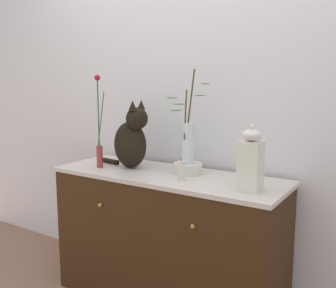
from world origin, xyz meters
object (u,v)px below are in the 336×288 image
Objects in this scene: vase_slim_green at (99,139)px; vase_glass_clear at (188,140)px; cat_sitting at (131,140)px; jar_lidded_porcelain at (251,161)px; sideboard at (168,238)px; candle_pillar at (181,171)px; bowl_porcelain at (187,168)px.

vase_slim_green is 1.06× the size of vase_glass_clear.
cat_sitting is at bearing -171.21° from vase_glass_clear.
vase_glass_clear is 0.47m from jar_lidded_porcelain.
candle_pillar is at bearing -31.95° from sideboard.
vase_slim_green reaches higher than cat_sitting.
jar_lidded_porcelain reaches higher than sideboard.
cat_sitting reaches higher than bowl_porcelain.
vase_slim_green is (-0.17, -0.10, 0.00)m from cat_sitting.
candle_pillar reaches higher than sideboard.
sideboard is 0.78m from jar_lidded_porcelain.
sideboard is 0.75m from vase_slim_green.
sideboard is 0.65m from cat_sitting.
vase_slim_green is 3.35× the size of bowl_porcelain.
candle_pillar is (0.15, -0.09, 0.46)m from sideboard.
vase_slim_green is 4.81× the size of candle_pillar.
vase_glass_clear reaches higher than vase_slim_green.
jar_lidded_porcelain is 0.41m from candle_pillar.
cat_sitting reaches higher than sideboard.
vase_slim_green reaches higher than jar_lidded_porcelain.
cat_sitting is at bearing 174.23° from jar_lidded_porcelain.
sideboard is 11.72× the size of candle_pillar.
cat_sitting is 2.48× the size of bowl_porcelain.
vase_slim_green is at bearing -179.63° from candle_pillar.
vase_slim_green is (-0.45, -0.09, 0.59)m from sideboard.
vase_slim_green is 1.73× the size of jar_lidded_porcelain.
bowl_porcelain is at bearing 162.51° from jar_lidded_porcelain.
vase_slim_green is at bearing -163.67° from bowl_porcelain.
cat_sitting is 0.74× the size of vase_slim_green.
vase_glass_clear is 0.22m from candle_pillar.
vase_slim_green reaches higher than bowl_porcelain.
jar_lidded_porcelain reaches higher than bowl_porcelain.
vase_slim_green is at bearing -149.16° from cat_sitting.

